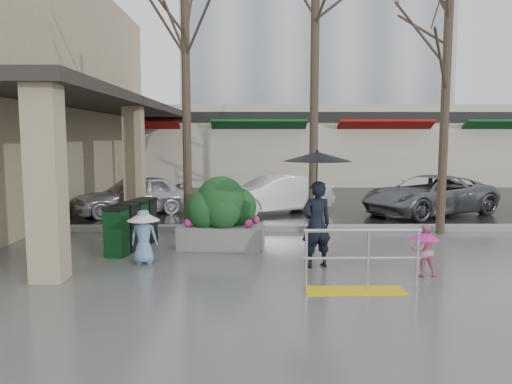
{
  "coord_description": "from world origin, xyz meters",
  "views": [
    {
      "loc": [
        -0.39,
        -9.04,
        2.51
      ],
      "look_at": [
        -0.28,
        1.68,
        1.3
      ],
      "focal_mm": 35.0,
      "sensor_mm": 36.0,
      "label": 1
    }
  ],
  "objects_px": {
    "tree_west": "(185,31)",
    "car_c": "(429,195)",
    "woman": "(317,195)",
    "tree_midwest": "(315,25)",
    "car_b": "(274,194)",
    "tree_mideast": "(448,40)",
    "handrail": "(359,269)",
    "child_pink": "(424,246)",
    "planter": "(222,214)",
    "news_boxes": "(132,225)",
    "car_a": "(134,195)",
    "child_blue": "(144,231)"
  },
  "relations": [
    {
      "from": "tree_west",
      "to": "car_c",
      "type": "relative_size",
      "value": 1.5
    },
    {
      "from": "woman",
      "to": "tree_west",
      "type": "bearing_deg",
      "value": -65.85
    },
    {
      "from": "tree_midwest",
      "to": "woman",
      "type": "distance_m",
      "value": 5.06
    },
    {
      "from": "car_b",
      "to": "car_c",
      "type": "relative_size",
      "value": 0.84
    },
    {
      "from": "tree_west",
      "to": "car_b",
      "type": "distance_m",
      "value": 6.1
    },
    {
      "from": "tree_mideast",
      "to": "handrail",
      "type": "bearing_deg",
      "value": -123.19
    },
    {
      "from": "tree_west",
      "to": "child_pink",
      "type": "distance_m",
      "value": 7.62
    },
    {
      "from": "tree_west",
      "to": "tree_midwest",
      "type": "xyz_separation_m",
      "value": [
        3.2,
        0.0,
        0.15
      ]
    },
    {
      "from": "planter",
      "to": "car_c",
      "type": "relative_size",
      "value": 0.43
    },
    {
      "from": "news_boxes",
      "to": "tree_mideast",
      "type": "bearing_deg",
      "value": 25.35
    },
    {
      "from": "woman",
      "to": "planter",
      "type": "xyz_separation_m",
      "value": [
        -1.9,
        1.68,
        -0.62
      ]
    },
    {
      "from": "news_boxes",
      "to": "woman",
      "type": "bearing_deg",
      "value": -9.52
    },
    {
      "from": "handrail",
      "to": "woman",
      "type": "relative_size",
      "value": 0.84
    },
    {
      "from": "tree_midwest",
      "to": "news_boxes",
      "type": "relative_size",
      "value": 3.62
    },
    {
      "from": "car_b",
      "to": "news_boxes",
      "type": "bearing_deg",
      "value": -56.91
    },
    {
      "from": "tree_mideast",
      "to": "child_pink",
      "type": "height_order",
      "value": "tree_mideast"
    },
    {
      "from": "handrail",
      "to": "news_boxes",
      "type": "bearing_deg",
      "value": 144.64
    },
    {
      "from": "tree_midwest",
      "to": "car_a",
      "type": "relative_size",
      "value": 1.89
    },
    {
      "from": "news_boxes",
      "to": "car_a",
      "type": "relative_size",
      "value": 0.52
    },
    {
      "from": "child_blue",
      "to": "tree_mideast",
      "type": "bearing_deg",
      "value": -154.54
    },
    {
      "from": "woman",
      "to": "news_boxes",
      "type": "bearing_deg",
      "value": -39.21
    },
    {
      "from": "tree_west",
      "to": "car_b",
      "type": "bearing_deg",
      "value": 55.45
    },
    {
      "from": "child_pink",
      "to": "child_blue",
      "type": "relative_size",
      "value": 0.87
    },
    {
      "from": "handrail",
      "to": "planter",
      "type": "distance_m",
      "value": 4.03
    },
    {
      "from": "child_blue",
      "to": "news_boxes",
      "type": "xyz_separation_m",
      "value": [
        -0.53,
        1.29,
        -0.12
      ]
    },
    {
      "from": "tree_mideast",
      "to": "child_pink",
      "type": "xyz_separation_m",
      "value": [
        -1.78,
        -3.9,
        -4.32
      ]
    },
    {
      "from": "child_pink",
      "to": "handrail",
      "type": "bearing_deg",
      "value": 32.88
    },
    {
      "from": "handrail",
      "to": "child_pink",
      "type": "distance_m",
      "value": 1.64
    },
    {
      "from": "planter",
      "to": "tree_west",
      "type": "bearing_deg",
      "value": 120.89
    },
    {
      "from": "handrail",
      "to": "tree_west",
      "type": "xyz_separation_m",
      "value": [
        -3.36,
        4.8,
        4.71
      ]
    },
    {
      "from": "handrail",
      "to": "tree_mideast",
      "type": "distance_m",
      "value": 7.28
    },
    {
      "from": "child_blue",
      "to": "car_a",
      "type": "bearing_deg",
      "value": -72.82
    },
    {
      "from": "child_pink",
      "to": "planter",
      "type": "height_order",
      "value": "planter"
    },
    {
      "from": "tree_mideast",
      "to": "car_b",
      "type": "height_order",
      "value": "tree_mideast"
    },
    {
      "from": "child_pink",
      "to": "car_a",
      "type": "height_order",
      "value": "car_a"
    },
    {
      "from": "news_boxes",
      "to": "car_b",
      "type": "height_order",
      "value": "car_b"
    },
    {
      "from": "tree_mideast",
      "to": "planter",
      "type": "distance_m",
      "value": 7.07
    },
    {
      "from": "handrail",
      "to": "car_c",
      "type": "height_order",
      "value": "car_c"
    },
    {
      "from": "planter",
      "to": "child_pink",
      "type": "bearing_deg",
      "value": -31.5
    },
    {
      "from": "woman",
      "to": "child_pink",
      "type": "xyz_separation_m",
      "value": [
        1.86,
        -0.63,
        -0.85
      ]
    },
    {
      "from": "child_blue",
      "to": "car_a",
      "type": "distance_m",
      "value": 6.43
    },
    {
      "from": "tree_midwest",
      "to": "news_boxes",
      "type": "height_order",
      "value": "tree_midwest"
    },
    {
      "from": "tree_west",
      "to": "news_boxes",
      "type": "bearing_deg",
      "value": -121.39
    },
    {
      "from": "tree_west",
      "to": "child_blue",
      "type": "height_order",
      "value": "tree_west"
    },
    {
      "from": "child_blue",
      "to": "planter",
      "type": "xyz_separation_m",
      "value": [
        1.45,
        1.38,
        0.12
      ]
    },
    {
      "from": "tree_mideast",
      "to": "car_a",
      "type": "xyz_separation_m",
      "value": [
        -8.63,
        3.25,
        -4.23
      ]
    },
    {
      "from": "news_boxes",
      "to": "car_b",
      "type": "relative_size",
      "value": 0.51
    },
    {
      "from": "woman",
      "to": "child_blue",
      "type": "height_order",
      "value": "woman"
    },
    {
      "from": "child_pink",
      "to": "news_boxes",
      "type": "xyz_separation_m",
      "value": [
        -5.75,
        2.22,
        -0.01
      ]
    },
    {
      "from": "tree_mideast",
      "to": "woman",
      "type": "relative_size",
      "value": 2.88
    }
  ]
}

